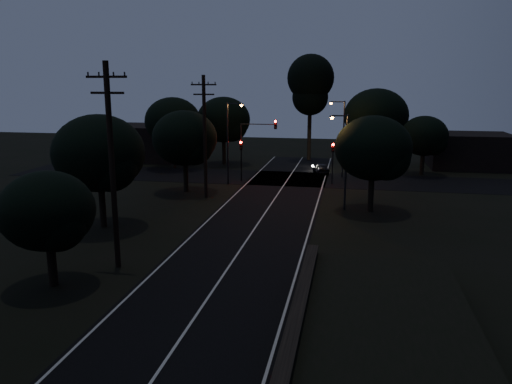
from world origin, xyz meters
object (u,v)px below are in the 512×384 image
(streetlight_b, at_px, (342,133))
(car, at_px, (321,168))
(streetlight_a, at_px, (230,138))
(tall_pine, at_px, (310,84))
(streetlight_c, at_px, (344,155))
(signal_right, at_px, (333,156))
(utility_pole_mid, at_px, (112,164))
(signal_left, at_px, (241,153))
(utility_pole_far, at_px, (205,135))
(signal_mast, at_px, (258,139))

(streetlight_b, relative_size, car, 2.44)
(streetlight_a, bearing_deg, tall_pine, 69.64)
(streetlight_b, distance_m, streetlight_c, 14.01)
(streetlight_b, bearing_deg, car, 141.28)
(signal_right, height_order, car, signal_right)
(signal_right, xyz_separation_m, streetlight_a, (-9.91, -1.99, 1.80))
(tall_pine, bearing_deg, utility_pole_mid, -99.93)
(signal_left, relative_size, car, 1.25)
(signal_left, height_order, streetlight_a, streetlight_a)
(utility_pole_far, xyz_separation_m, signal_left, (1.40, 7.99, -2.65))
(streetlight_a, bearing_deg, signal_left, 70.41)
(utility_pole_far, distance_m, streetlight_a, 6.10)
(signal_left, height_order, streetlight_b, streetlight_b)
(signal_mast, height_order, streetlight_a, streetlight_a)
(tall_pine, height_order, car, tall_pine)
(tall_pine, distance_m, streetlight_c, 26.00)
(streetlight_b, height_order, streetlight_c, streetlight_b)
(signal_left, height_order, signal_mast, signal_mast)
(streetlight_c, bearing_deg, signal_right, 97.02)
(signal_mast, bearing_deg, streetlight_b, 25.99)
(streetlight_a, bearing_deg, car, 42.40)
(tall_pine, relative_size, streetlight_b, 1.67)
(utility_pole_far, relative_size, streetlight_c, 1.40)
(streetlight_b, bearing_deg, signal_left, -157.95)
(signal_left, height_order, streetlight_c, streetlight_c)
(streetlight_c, bearing_deg, car, 99.66)
(utility_pole_mid, height_order, streetlight_b, utility_pole_mid)
(utility_pole_mid, relative_size, signal_right, 2.68)
(utility_pole_mid, distance_m, car, 32.48)
(signal_mast, bearing_deg, streetlight_a, -140.23)
(utility_pole_far, xyz_separation_m, tall_pine, (7.00, 23.00, 4.11))
(signal_mast, bearing_deg, tall_pine, 75.38)
(utility_pole_mid, height_order, signal_right, utility_pole_mid)
(signal_left, distance_m, signal_mast, 2.26)
(utility_pole_far, distance_m, streetlight_c, 12.05)
(tall_pine, bearing_deg, car, -76.92)
(utility_pole_mid, relative_size, streetlight_a, 1.38)
(streetlight_a, bearing_deg, utility_pole_far, -96.59)
(streetlight_a, bearing_deg, signal_right, 11.34)
(signal_left, relative_size, streetlight_c, 0.55)
(utility_pole_far, height_order, car, utility_pole_far)
(signal_mast, xyz_separation_m, car, (6.07, 5.74, -3.78))
(utility_pole_far, xyz_separation_m, signal_mast, (3.09, 7.99, -1.15))
(streetlight_c, xyz_separation_m, car, (-2.68, 15.73, -3.79))
(signal_left, relative_size, streetlight_a, 0.51)
(utility_pole_mid, bearing_deg, streetlight_b, 68.70)
(signal_right, xyz_separation_m, streetlight_b, (0.71, 4.01, 1.80))
(signal_left, height_order, car, signal_left)
(utility_pole_far, bearing_deg, tall_pine, 73.07)
(utility_pole_far, relative_size, signal_right, 2.56)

